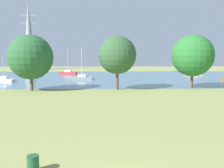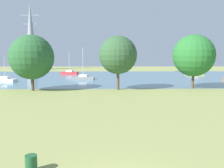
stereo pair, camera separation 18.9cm
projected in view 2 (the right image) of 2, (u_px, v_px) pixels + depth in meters
name	position (u px, v px, depth m)	size (l,w,h in m)	color
ground_plane	(113.00, 98.00, 31.69)	(160.00, 160.00, 0.00)	#8C9351
litter_bin	(31.00, 163.00, 11.74)	(0.56, 0.56, 0.80)	#1E512D
water_surface	(110.00, 77.00, 59.48)	(140.00, 40.00, 0.02)	slate
sailboat_red	(69.00, 73.00, 68.73)	(5.00, 2.37, 6.60)	red
sailboat_gray	(83.00, 78.00, 54.02)	(4.93, 2.01, 6.93)	gray
sailboat_white	(5.00, 80.00, 49.93)	(5.03, 2.93, 5.20)	white
sailboat_yellow	(195.00, 73.00, 68.04)	(4.93, 2.00, 7.18)	yellow
tree_east_far	(32.00, 57.00, 37.26)	(6.73, 6.73, 8.45)	brown
tree_mid_shore	(118.00, 55.00, 38.23)	(5.91, 5.91, 8.37)	brown
tree_west_near	(194.00, 56.00, 40.01)	(6.77, 6.77, 8.70)	brown
electricity_pylon	(31.00, 36.00, 87.32)	(6.40, 4.40, 23.75)	gray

